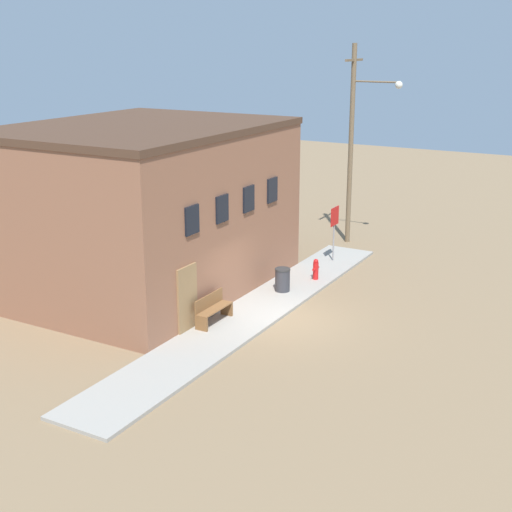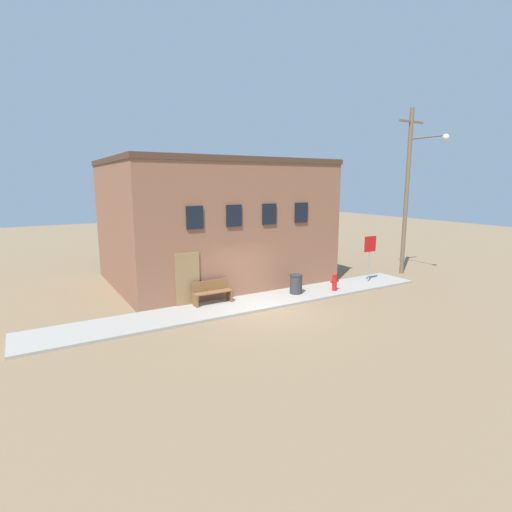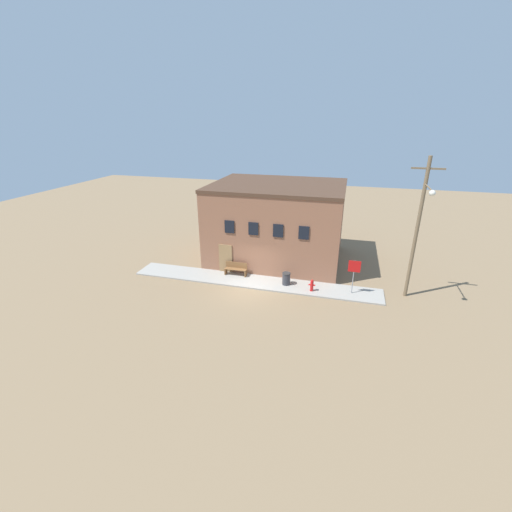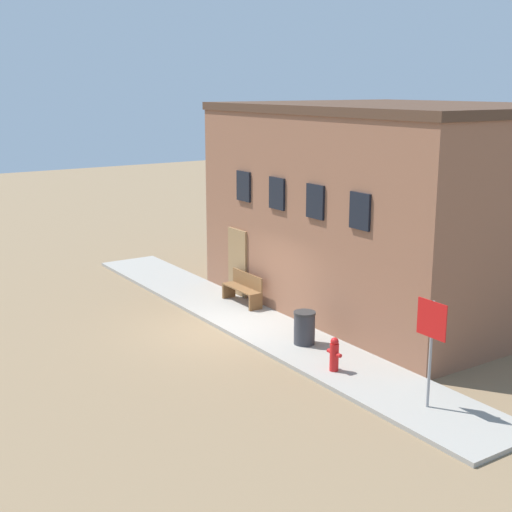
{
  "view_description": "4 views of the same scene",
  "coord_description": "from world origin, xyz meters",
  "px_view_note": "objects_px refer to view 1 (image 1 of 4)",
  "views": [
    {
      "loc": [
        -19.52,
        -10.04,
        8.87
      ],
      "look_at": [
        0.18,
        1.05,
        2.0
      ],
      "focal_mm": 50.0,
      "sensor_mm": 36.0,
      "label": 1
    },
    {
      "loc": [
        -7.99,
        -12.61,
        4.92
      ],
      "look_at": [
        0.18,
        1.05,
        2.0
      ],
      "focal_mm": 28.0,
      "sensor_mm": 36.0,
      "label": 2
    },
    {
      "loc": [
        5.75,
        -19.62,
        10.7
      ],
      "look_at": [
        0.18,
        1.05,
        2.0
      ],
      "focal_mm": 24.0,
      "sensor_mm": 36.0,
      "label": 3
    },
    {
      "loc": [
        15.94,
        -9.4,
        6.54
      ],
      "look_at": [
        0.18,
        1.05,
        2.0
      ],
      "focal_mm": 50.0,
      "sensor_mm": 36.0,
      "label": 4
    }
  ],
  "objects_px": {
    "fire_hydrant": "(316,269)",
    "trash_bin": "(282,280)",
    "utility_pole": "(355,137)",
    "stop_sign": "(334,223)",
    "bench": "(213,309)"
  },
  "relations": [
    {
      "from": "utility_pole",
      "to": "fire_hydrant",
      "type": "bearing_deg",
      "value": -170.81
    },
    {
      "from": "fire_hydrant",
      "to": "stop_sign",
      "type": "xyz_separation_m",
      "value": [
        2.54,
        0.37,
        1.21
      ]
    },
    {
      "from": "stop_sign",
      "to": "bench",
      "type": "height_order",
      "value": "stop_sign"
    },
    {
      "from": "stop_sign",
      "to": "fire_hydrant",
      "type": "bearing_deg",
      "value": -171.8
    },
    {
      "from": "fire_hydrant",
      "to": "bench",
      "type": "bearing_deg",
      "value": 169.06
    },
    {
      "from": "stop_sign",
      "to": "bench",
      "type": "bearing_deg",
      "value": 174.99
    },
    {
      "from": "fire_hydrant",
      "to": "trash_bin",
      "type": "distance_m",
      "value": 1.86
    },
    {
      "from": "trash_bin",
      "to": "utility_pole",
      "type": "bearing_deg",
      "value": 3.36
    },
    {
      "from": "fire_hydrant",
      "to": "bench",
      "type": "relative_size",
      "value": 0.51
    },
    {
      "from": "fire_hydrant",
      "to": "bench",
      "type": "xyz_separation_m",
      "value": [
        -5.58,
        1.08,
        0.06
      ]
    },
    {
      "from": "utility_pole",
      "to": "stop_sign",
      "type": "bearing_deg",
      "value": -170.07
    },
    {
      "from": "stop_sign",
      "to": "utility_pole",
      "type": "height_order",
      "value": "utility_pole"
    },
    {
      "from": "bench",
      "to": "trash_bin",
      "type": "distance_m",
      "value": 3.83
    },
    {
      "from": "fire_hydrant",
      "to": "utility_pole",
      "type": "bearing_deg",
      "value": 9.19
    },
    {
      "from": "trash_bin",
      "to": "utility_pole",
      "type": "distance_m",
      "value": 8.79
    }
  ]
}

